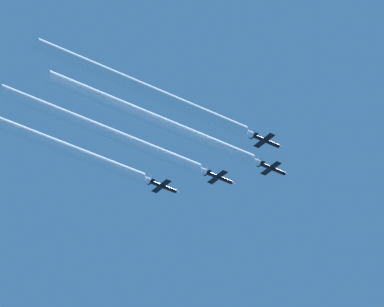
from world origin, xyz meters
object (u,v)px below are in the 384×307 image
object	(u,v)px
jet_lead	(273,169)
jet_outer_left	(164,187)
jet_right_wingman	(266,141)
jet_left_wingman	(220,178)

from	to	relation	value
jet_lead	jet_outer_left	distance (m)	32.14
jet_right_wingman	jet_lead	bearing A→B (deg)	135.19
jet_left_wingman	jet_outer_left	size ratio (longest dim) A/B	1.00
jet_outer_left	jet_lead	bearing A→B (deg)	45.57
jet_lead	jet_right_wingman	world-z (taller)	jet_lead
jet_right_wingman	jet_outer_left	distance (m)	35.60
jet_right_wingman	jet_outer_left	bearing A→B (deg)	-160.61
jet_left_wingman	jet_right_wingman	world-z (taller)	jet_right_wingman
jet_left_wingman	jet_right_wingman	distance (m)	22.36
jet_lead	jet_right_wingman	bearing A→B (deg)	-44.81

